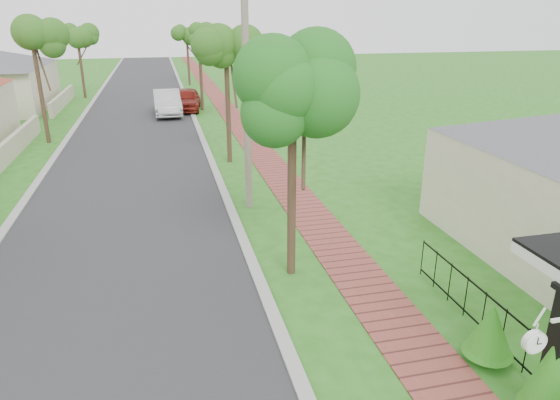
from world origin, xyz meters
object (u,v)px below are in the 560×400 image
object	(u,v)px
parked_car_red	(187,100)
near_tree	(292,106)
porch_post	(555,360)
station_clock	(537,340)
utility_pole	(246,80)
parked_car_white	(167,103)

from	to	relation	value
parked_car_red	near_tree	distance (m)	25.45
porch_post	near_tree	size ratio (longest dim) A/B	0.45
parked_car_red	near_tree	xyz separation A→B (m)	(1.17, -25.15, 3.68)
parked_car_red	station_clock	bearing A→B (deg)	-76.83
utility_pole	station_clock	bearing A→B (deg)	-78.35
parked_car_red	parked_car_white	xyz separation A→B (m)	(-1.40, -1.40, 0.04)
near_tree	station_clock	xyz separation A→B (m)	(2.12, -6.30, -2.51)
porch_post	station_clock	bearing A→B (deg)	-154.88
parked_car_white	porch_post	bearing A→B (deg)	-80.80
porch_post	parked_car_white	xyz separation A→B (m)	(-5.55, 29.65, -0.29)
near_tree	utility_pole	bearing A→B (deg)	92.55
utility_pole	station_clock	world-z (taller)	utility_pole
parked_car_white	station_clock	xyz separation A→B (m)	(4.70, -30.05, 1.12)
porch_post	utility_pole	world-z (taller)	utility_pole
parked_car_red	near_tree	bearing A→B (deg)	-80.15
porch_post	near_tree	xyz separation A→B (m)	(-2.98, 5.90, 3.34)
utility_pole	parked_car_white	bearing A→B (deg)	97.17
parked_car_white	station_clock	world-z (taller)	station_clock
parked_car_red	station_clock	distance (m)	31.65
parked_car_white	utility_pole	size ratio (longest dim) A/B	0.57
parked_car_red	utility_pole	bearing A→B (deg)	-80.12
parked_car_red	near_tree	size ratio (longest dim) A/B	0.82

